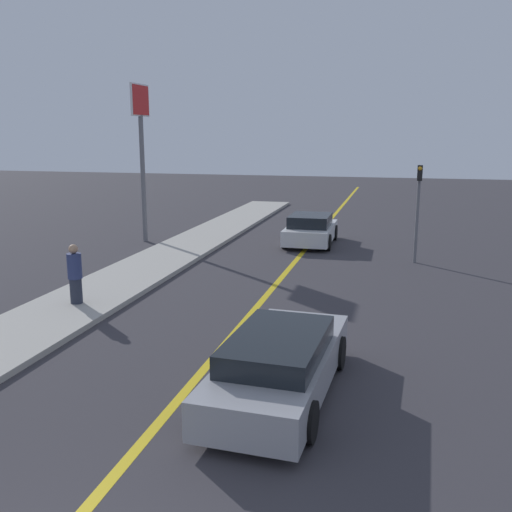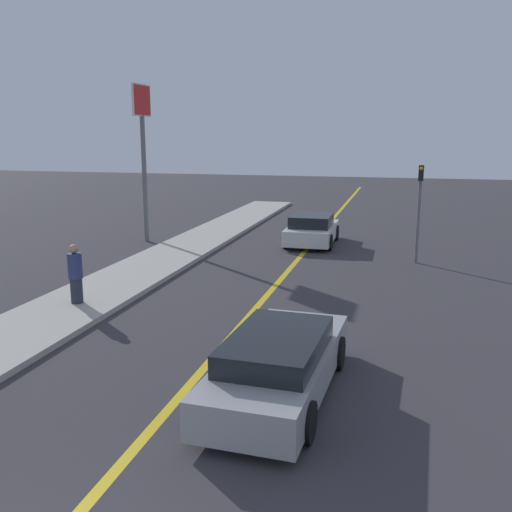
% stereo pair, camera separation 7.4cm
% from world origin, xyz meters
% --- Properties ---
extents(road_center_line, '(0.20, 60.00, 0.01)m').
position_xyz_m(road_center_line, '(0.00, 18.00, 0.00)').
color(road_center_line, gold).
rests_on(road_center_line, ground_plane).
extents(sidewalk_left, '(2.56, 34.13, 0.15)m').
position_xyz_m(sidewalk_left, '(-4.84, 17.06, 0.07)').
color(sidewalk_left, '#ADA89E').
rests_on(sidewalk_left, ground_plane).
extents(car_near_right_lane, '(2.07, 4.87, 1.25)m').
position_xyz_m(car_near_right_lane, '(1.74, 5.86, 0.62)').
color(car_near_right_lane, '#9E9EA3').
rests_on(car_near_right_lane, ground_plane).
extents(car_ahead_center, '(2.04, 3.96, 1.31)m').
position_xyz_m(car_ahead_center, '(0.02, 20.45, 0.64)').
color(car_ahead_center, silver).
rests_on(car_ahead_center, ground_plane).
extents(pedestrian_mid_group, '(0.39, 0.39, 1.64)m').
position_xyz_m(pedestrian_mid_group, '(-4.77, 9.71, 0.96)').
color(pedestrian_mid_group, '#282D3D').
rests_on(pedestrian_mid_group, sidewalk_left).
extents(traffic_light, '(0.18, 0.40, 3.60)m').
position_xyz_m(traffic_light, '(4.34, 17.79, 2.24)').
color(traffic_light, slate).
rests_on(traffic_light, ground_plane).
extents(roadside_sign, '(0.20, 1.64, 6.75)m').
position_xyz_m(roadside_sign, '(-7.20, 19.30, 4.91)').
color(roadside_sign, slate).
rests_on(roadside_sign, ground_plane).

